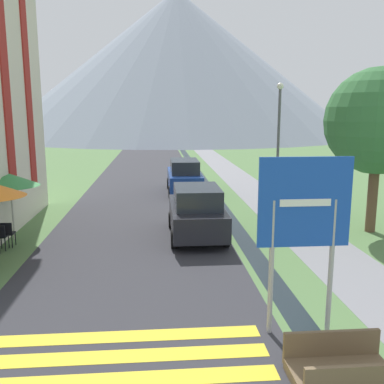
{
  "coord_description": "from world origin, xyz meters",
  "views": [
    {
      "loc": [
        -1.77,
        -3.68,
        4.37
      ],
      "look_at": [
        -0.63,
        10.0,
        1.78
      ],
      "focal_mm": 40.0,
      "sensor_mm": 36.0,
      "label": 1
    }
  ],
  "objects": [
    {
      "name": "road_sign",
      "position": [
        1.03,
        4.07,
        2.34
      ],
      "size": [
        1.81,
        0.11,
        3.54
      ],
      "color": "#9E9EA3",
      "rests_on": "ground_plane"
    },
    {
      "name": "drainage_channel",
      "position": [
        1.2,
        30.0,
        0.0
      ],
      "size": [
        0.6,
        60.0,
        0.0
      ],
      "color": "black",
      "rests_on": "ground_plane"
    },
    {
      "name": "crosswalk_marking",
      "position": [
        -2.5,
        3.1,
        0.01
      ],
      "size": [
        5.44,
        2.54,
        0.01
      ],
      "color": "yellow",
      "rests_on": "ground_plane"
    },
    {
      "name": "tree_by_path",
      "position": [
        6.06,
        11.01,
        4.02
      ],
      "size": [
        3.77,
        3.77,
        5.92
      ],
      "color": "brown",
      "rests_on": "ground_plane"
    },
    {
      "name": "ground_plane",
      "position": [
        0.0,
        20.0,
        0.0
      ],
      "size": [
        160.0,
        160.0,
        0.0
      ],
      "primitive_type": "plane",
      "color": "#517542"
    },
    {
      "name": "mountain_distant",
      "position": [
        2.19,
        77.66,
        12.88
      ],
      "size": [
        64.67,
        64.67,
        25.76
      ],
      "color": "gray",
      "rests_on": "ground_plane"
    },
    {
      "name": "footbridge",
      "position": [
        1.2,
        2.36,
        0.23
      ],
      "size": [
        1.7,
        1.1,
        0.65
      ],
      "color": "brown",
      "rests_on": "ground_plane"
    },
    {
      "name": "parked_car_near",
      "position": [
        -0.4,
        10.84,
        0.91
      ],
      "size": [
        1.9,
        4.06,
        1.82
      ],
      "color": "black",
      "rests_on": "ground_plane"
    },
    {
      "name": "parked_car_far",
      "position": [
        -0.29,
        19.22,
        0.91
      ],
      "size": [
        1.8,
        4.56,
        1.82
      ],
      "color": "navy",
      "rests_on": "ground_plane"
    },
    {
      "name": "footpath",
      "position": [
        3.6,
        30.0,
        0.0
      ],
      "size": [
        2.2,
        60.0,
        0.01
      ],
      "color": "slate",
      "rests_on": "ground_plane"
    },
    {
      "name": "road",
      "position": [
        -2.5,
        30.0,
        0.0
      ],
      "size": [
        6.4,
        60.0,
        0.01
      ],
      "color": "#2D2D33",
      "rests_on": "ground_plane"
    },
    {
      "name": "cafe_chair_far_right",
      "position": [
        -6.65,
        10.14,
        0.51
      ],
      "size": [
        0.4,
        0.4,
        0.85
      ],
      "rotation": [
        0.0,
        0.0,
        0.07
      ],
      "color": "black",
      "rests_on": "ground_plane"
    },
    {
      "name": "streetlamp",
      "position": [
        3.52,
        14.6,
        3.27
      ],
      "size": [
        0.28,
        0.28,
        5.57
      ],
      "color": "#515156",
      "rests_on": "ground_plane"
    },
    {
      "name": "cafe_umbrella_rear_green",
      "position": [
        -6.75,
        11.1,
        2.08
      ],
      "size": [
        1.94,
        1.94,
        2.3
      ],
      "color": "#B7B2A8",
      "rests_on": "ground_plane"
    },
    {
      "name": "cafe_chair_far_left",
      "position": [
        -6.77,
        9.84,
        0.51
      ],
      "size": [
        0.4,
        0.4,
        0.85
      ],
      "rotation": [
        0.0,
        0.0,
        0.38
      ],
      "color": "black",
      "rests_on": "ground_plane"
    }
  ]
}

